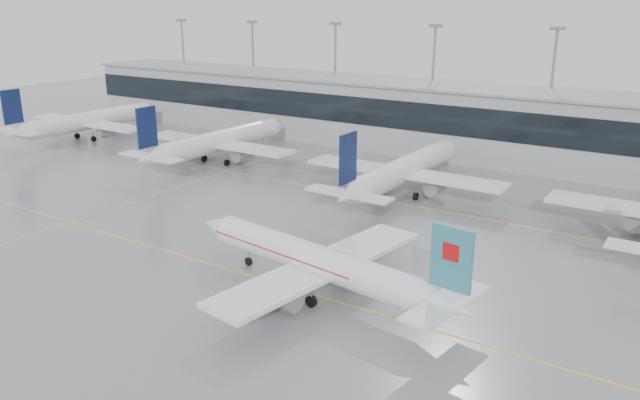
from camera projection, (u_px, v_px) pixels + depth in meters
The scene contains 12 objects.
ground at pixel (255, 277), 62.90m from camera, with size 320.00×320.00×0.00m, color gray.
taxi_line_main at pixel (255, 277), 62.90m from camera, with size 120.00×0.25×0.01m, color yellow.
taxi_line_north at pixel (391, 201), 86.79m from camera, with size 120.00×0.25×0.01m, color yellow.
taxi_line_cross at pixel (159, 193), 90.54m from camera, with size 0.25×60.00×0.01m, color yellow.
terminal at pixel (475, 123), 110.45m from camera, with size 180.00×15.00×12.00m, color #9C9CA0.
terminal_glass at pixel (460, 121), 103.98m from camera, with size 180.00×0.20×5.00m, color black.
terminal_roof at pixel (477, 88), 108.57m from camera, with size 182.00×16.00×0.40m, color gray.
light_masts at pixel (489, 78), 113.00m from camera, with size 156.40×1.00×22.60m.
air_canada_jet at pixel (320, 263), 58.45m from camera, with size 33.19×25.89×10.06m.
parked_jet_a at pixel (89, 121), 125.23m from camera, with size 29.64×36.96×11.72m.
parked_jet_b at pixel (219, 141), 106.92m from camera, with size 29.64×36.96×11.72m.
parked_jet_c at pixel (404, 170), 88.60m from camera, with size 29.64×36.96×11.72m.
Camera 1 is at (37.12, -44.49, 26.51)m, focal length 35.00 mm.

